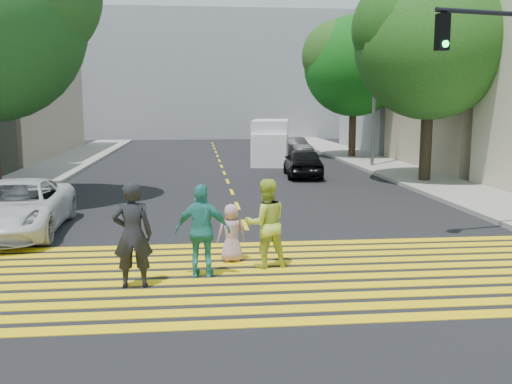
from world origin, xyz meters
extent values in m
plane|color=black|center=(0.00, 0.00, 0.00)|extent=(120.00, 120.00, 0.00)
cube|color=gray|center=(-8.50, 22.00, 0.07)|extent=(3.00, 40.00, 0.15)
cube|color=gray|center=(8.50, 15.00, 0.07)|extent=(3.00, 60.00, 0.15)
cube|color=yellow|center=(0.00, -1.20, 0.01)|extent=(13.40, 0.35, 0.01)
cube|color=yellow|center=(0.00, -0.65, 0.01)|extent=(13.40, 0.35, 0.01)
cube|color=yellow|center=(0.00, -0.10, 0.01)|extent=(13.40, 0.35, 0.01)
cube|color=yellow|center=(0.00, 0.45, 0.01)|extent=(13.40, 0.35, 0.01)
cube|color=yellow|center=(0.00, 1.00, 0.01)|extent=(13.40, 0.35, 0.01)
cube|color=yellow|center=(0.00, 1.55, 0.01)|extent=(13.40, 0.35, 0.01)
cube|color=yellow|center=(0.00, 2.10, 0.01)|extent=(13.40, 0.35, 0.01)
cube|color=yellow|center=(0.00, 2.65, 0.01)|extent=(13.40, 0.35, 0.01)
cube|color=yellow|center=(0.00, 3.20, 0.01)|extent=(13.40, 0.35, 0.01)
cube|color=yellow|center=(0.00, 3.75, 0.01)|extent=(13.40, 0.35, 0.01)
cube|color=yellow|center=(0.00, 6.00, 0.01)|extent=(0.12, 1.40, 0.01)
cube|color=yellow|center=(0.00, 9.00, 0.01)|extent=(0.12, 1.40, 0.01)
cube|color=yellow|center=(0.00, 12.00, 0.01)|extent=(0.12, 1.40, 0.01)
cube|color=yellow|center=(0.00, 15.00, 0.01)|extent=(0.12, 1.40, 0.01)
cube|color=yellow|center=(0.00, 18.00, 0.01)|extent=(0.12, 1.40, 0.01)
cube|color=yellow|center=(0.00, 21.00, 0.01)|extent=(0.12, 1.40, 0.01)
cube|color=yellow|center=(0.00, 24.00, 0.01)|extent=(0.12, 1.40, 0.01)
cube|color=yellow|center=(0.00, 27.00, 0.01)|extent=(0.12, 1.40, 0.01)
cube|color=yellow|center=(0.00, 30.00, 0.01)|extent=(0.12, 1.40, 0.01)
cube|color=yellow|center=(0.00, 33.00, 0.01)|extent=(0.12, 1.40, 0.01)
cube|color=yellow|center=(0.00, 36.00, 0.01)|extent=(0.12, 1.40, 0.01)
cube|color=yellow|center=(0.00, 39.00, 0.01)|extent=(0.12, 1.40, 0.01)
cube|color=tan|center=(15.00, 19.00, 5.00)|extent=(10.00, 10.00, 10.00)
cube|color=gray|center=(15.00, 30.00, 5.00)|extent=(10.00, 10.00, 10.00)
cube|color=gray|center=(0.00, 48.00, 6.00)|extent=(30.00, 8.00, 12.00)
cylinder|color=black|center=(8.27, 13.53, 1.64)|extent=(0.56, 0.56, 3.28)
sphere|color=#083A0B|center=(8.27, 13.53, 5.75)|extent=(7.15, 7.15, 6.18)
sphere|color=#1E4312|center=(9.55, 13.65, 6.68)|extent=(5.36, 5.36, 4.63)
sphere|color=black|center=(7.17, 13.50, 6.37)|extent=(5.00, 5.00, 4.32)
cylinder|color=black|center=(8.17, 24.61, 1.58)|extent=(0.50, 0.50, 3.16)
sphere|color=#0A530E|center=(8.17, 24.61, 5.56)|extent=(6.84, 6.84, 6.01)
sphere|color=black|center=(9.40, 24.73, 6.46)|extent=(5.13, 5.13, 4.51)
sphere|color=#0D3812|center=(7.10, 24.57, 6.16)|extent=(4.79, 4.79, 4.21)
imported|color=black|center=(-2.50, 0.81, 0.99)|extent=(0.74, 0.49, 1.98)
imported|color=#BAD142|center=(0.08, 1.85, 0.92)|extent=(1.00, 0.83, 1.85)
imported|color=#BB8CA6|center=(-0.60, 2.34, 0.63)|extent=(0.66, 0.47, 1.25)
imported|color=teal|center=(-1.22, 1.32, 0.92)|extent=(1.12, 0.58, 1.83)
imported|color=silver|center=(-5.99, 5.58, 0.69)|extent=(2.47, 5.05, 1.38)
imported|color=black|center=(3.54, 16.14, 0.68)|extent=(1.89, 4.09, 1.36)
imported|color=#9097A0|center=(3.69, 31.12, 0.62)|extent=(1.89, 4.33, 1.24)
imported|color=#292A2D|center=(4.88, 26.23, 0.61)|extent=(1.90, 3.85, 1.21)
cube|color=silver|center=(2.86, 22.53, 1.21)|extent=(2.71, 5.10, 2.43)
cube|color=white|center=(2.51, 20.42, 0.87)|extent=(2.01, 1.45, 1.75)
cylinder|color=black|center=(1.81, 20.93, 0.34)|extent=(0.35, 0.71, 0.68)
cylinder|color=black|center=(3.34, 20.68, 0.34)|extent=(0.35, 0.71, 0.68)
cylinder|color=black|center=(2.38, 24.38, 0.34)|extent=(0.35, 0.71, 0.68)
cylinder|color=#282828|center=(3.91, 24.12, 0.34)|extent=(0.35, 0.71, 0.68)
cylinder|color=black|center=(6.02, 3.69, 5.46)|extent=(3.84, 0.92, 0.12)
cube|color=black|center=(4.31, 3.33, 4.97)|extent=(0.30, 0.30, 0.82)
sphere|color=#17D955|center=(4.34, 3.19, 4.70)|extent=(0.18, 0.18, 0.16)
cylinder|color=#5E5F60|center=(7.79, 19.29, 5.03)|extent=(0.21, 0.21, 10.06)
camera|label=1|loc=(-1.30, -9.55, 3.37)|focal=40.00mm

